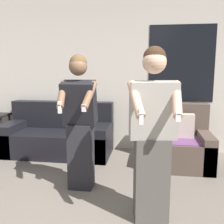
# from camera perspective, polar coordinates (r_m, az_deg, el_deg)

# --- Properties ---
(wall_back) EXTENTS (6.31, 0.07, 2.70)m
(wall_back) POSITION_cam_1_polar(r_m,az_deg,el_deg) (4.75, 0.37, 8.05)
(wall_back) COLOR silver
(wall_back) RESTS_ON ground_plane
(couch) EXTENTS (1.85, 0.86, 0.88)m
(couch) POSITION_cam_1_polar(r_m,az_deg,el_deg) (4.69, -11.64, -5.24)
(couch) COLOR black
(couch) RESTS_ON ground_plane
(armchair) EXTENTS (0.87, 0.83, 0.92)m
(armchair) POSITION_cam_1_polar(r_m,az_deg,el_deg) (4.19, 14.78, -6.96)
(armchair) COLOR brown
(armchair) RESTS_ON ground_plane
(person_left) EXTENTS (0.45, 0.49, 1.64)m
(person_left) POSITION_cam_1_polar(r_m,az_deg,el_deg) (3.17, -7.02, -2.23)
(person_left) COLOR #28282D
(person_left) RESTS_ON ground_plane
(person_right) EXTENTS (0.49, 0.51, 1.68)m
(person_right) POSITION_cam_1_polar(r_m,az_deg,el_deg) (2.51, 8.80, -5.10)
(person_right) COLOR #56514C
(person_right) RESTS_ON ground_plane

